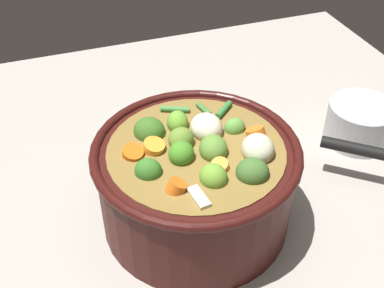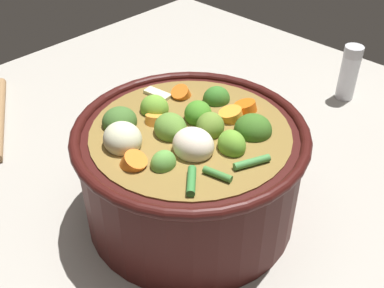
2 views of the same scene
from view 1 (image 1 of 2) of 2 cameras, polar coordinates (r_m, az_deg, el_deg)
The scene contains 3 objects.
ground_plane at distance 0.71m, azimuth 0.43°, elevation -8.46°, with size 1.10×1.10×0.00m, color #9E998E.
cooking_pot at distance 0.66m, azimuth 0.48°, elevation -4.35°, with size 0.27×0.27×0.15m.
small_saucepan at distance 0.87m, azimuth 18.91°, elevation 2.28°, with size 0.17×0.18×0.07m.
Camera 1 is at (0.17, 0.45, 0.53)m, focal length 45.94 mm.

